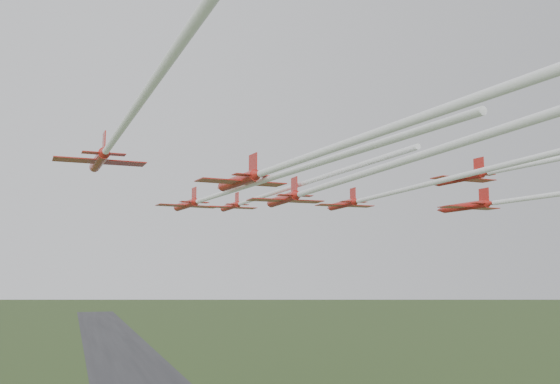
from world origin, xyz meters
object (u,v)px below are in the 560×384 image
object	(u,v)px
jet_row3_mid	(340,181)
jet_row4_left	(285,165)
jet_lead	(263,196)
jet_row3_right	(554,195)
jet_row2_left	(229,191)
jet_row4_right	(518,166)
jet_row3_left	(121,129)
jet_row2_right	(379,196)

from	to	relation	value
jet_row3_mid	jet_row4_left	distance (m)	10.79
jet_lead	jet_row3_right	distance (m)	38.02
jet_row2_left	jet_row4_right	size ratio (longest dim) A/B	1.45
jet_row2_left	jet_row3_right	distance (m)	39.84
jet_row4_left	jet_row3_mid	bearing A→B (deg)	31.98
jet_row2_left	jet_row3_left	size ratio (longest dim) A/B	0.93
jet_lead	jet_row2_left	distance (m)	18.15
jet_row2_left	jet_row3_left	bearing A→B (deg)	-140.86
jet_row3_left	jet_row3_right	xyz separation A→B (m)	(52.33, 6.86, -2.78)
jet_row2_right	jet_row3_left	size ratio (longest dim) A/B	0.78
jet_row2_left	jet_row4_left	size ratio (longest dim) A/B	1.21
jet_row2_left	jet_row4_left	bearing A→B (deg)	-94.73
jet_lead	jet_row2_left	xyz separation A→B (m)	(-8.83, -15.78, -1.61)
jet_row2_left	jet_row2_right	xyz separation A→B (m)	(22.09, 5.95, 1.04)
jet_row3_left	jet_row3_mid	bearing A→B (deg)	5.25
jet_row3_mid	jet_row4_right	world-z (taller)	jet_row4_right
jet_row2_left	jet_lead	bearing A→B (deg)	53.29
jet_row2_left	jet_row4_left	distance (m)	17.14
jet_lead	jet_row3_right	size ratio (longest dim) A/B	0.94
jet_row3_left	jet_lead	bearing A→B (deg)	49.62
jet_row3_right	jet_row4_left	world-z (taller)	jet_row3_right
jet_row2_right	jet_row4_left	xyz separation A→B (m)	(-21.26, -23.07, -0.78)
jet_lead	jet_row4_right	size ratio (longest dim) A/B	1.40
jet_row3_left	jet_row2_right	bearing A→B (deg)	25.52
jet_row2_right	jet_row3_mid	world-z (taller)	jet_row2_right
jet_row3_left	jet_row3_mid	world-z (taller)	jet_row3_left
jet_row2_right	jet_row3_mid	size ratio (longest dim) A/B	0.76
jet_row3_left	jet_row3_right	bearing A→B (deg)	3.57
jet_row2_left	jet_row4_right	distance (m)	31.19
jet_row4_left	jet_row3_left	bearing A→B (deg)	159.72
jet_row2_left	jet_row4_right	bearing A→B (deg)	-38.13
jet_row3_mid	jet_row2_right	bearing A→B (deg)	50.40
jet_lead	jet_row2_left	world-z (taller)	jet_lead
jet_row3_left	jet_row4_right	size ratio (longest dim) A/B	1.56
jet_row3_left	jet_row4_right	distance (m)	39.99
jet_lead	jet_row2_right	xyz separation A→B (m)	(13.26, -9.83, -0.57)
jet_lead	jet_row3_right	bearing A→B (deg)	-40.48
jet_row2_right	jet_row3_right	distance (m)	21.51
jet_row3_mid	jet_row4_left	xyz separation A→B (m)	(-8.36, -6.82, 0.11)
jet_lead	jet_row3_mid	world-z (taller)	jet_lead
jet_row3_left	jet_row4_left	distance (m)	14.60
jet_row3_right	jet_row2_right	bearing A→B (deg)	136.19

